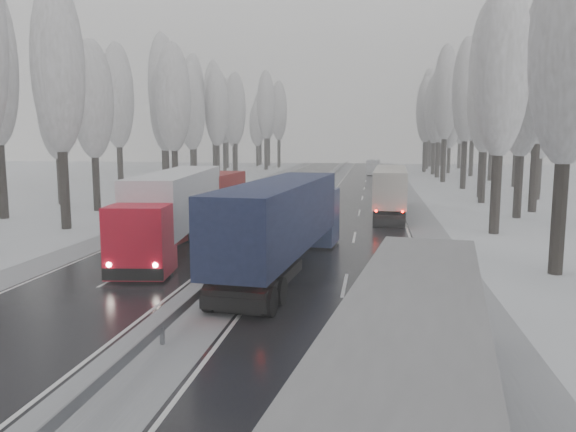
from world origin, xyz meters
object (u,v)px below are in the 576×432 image
(truck_grey_tarp, at_px, (416,359))
(box_truck_distant, at_px, (373,167))
(truck_cream_box, at_px, (390,187))
(truck_red_red, at_px, (202,198))
(truck_red_white, at_px, (174,205))
(truck_blue_box, at_px, (286,218))

(truck_grey_tarp, xyz_separation_m, box_truck_distant, (-0.97, 88.10, -0.83))
(truck_cream_box, bearing_deg, truck_red_red, -144.13)
(truck_red_red, bearing_deg, truck_red_white, -81.23)
(truck_grey_tarp, xyz_separation_m, truck_red_red, (-12.91, 27.70, -0.02))
(truck_grey_tarp, relative_size, truck_red_white, 0.84)
(truck_blue_box, height_order, truck_red_red, truck_blue_box)
(truck_blue_box, distance_m, truck_cream_box, 21.81)
(truck_red_red, bearing_deg, truck_blue_box, -53.32)
(truck_cream_box, relative_size, truck_red_red, 1.07)
(truck_grey_tarp, height_order, truck_red_white, truck_red_white)
(truck_red_white, relative_size, truck_red_red, 1.20)
(truck_grey_tarp, height_order, box_truck_distant, truck_grey_tarp)
(truck_cream_box, distance_m, truck_red_red, 16.18)
(truck_cream_box, bearing_deg, truck_blue_box, -102.75)
(box_truck_distant, bearing_deg, truck_red_white, -96.87)
(truck_red_white, bearing_deg, truck_cream_box, 45.97)
(truck_blue_box, distance_m, truck_red_red, 14.42)
(truck_grey_tarp, xyz_separation_m, truck_cream_box, (0.50, 36.74, 0.13))
(truck_grey_tarp, relative_size, truck_blue_box, 0.84)
(truck_grey_tarp, relative_size, truck_red_red, 1.01)
(box_truck_distant, relative_size, truck_red_red, 0.49)
(truck_red_red, bearing_deg, truck_grey_tarp, -61.59)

